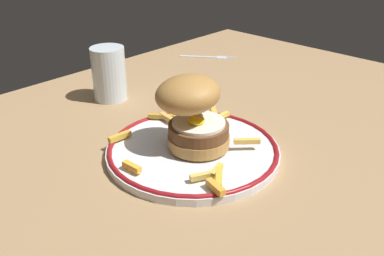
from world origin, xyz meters
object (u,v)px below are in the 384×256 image
(burger, at_px, (192,111))
(water_glass, at_px, (109,77))
(fork, at_px, (209,57))
(dinner_plate, at_px, (192,149))

(burger, distance_m, water_glass, 0.28)
(water_glass, bearing_deg, burger, -99.91)
(water_glass, bearing_deg, fork, 5.69)
(burger, relative_size, water_glass, 1.34)
(water_glass, distance_m, fork, 0.35)
(burger, bearing_deg, fork, 38.10)
(dinner_plate, xyz_separation_m, burger, (0.00, 0.00, 0.07))
(dinner_plate, height_order, fork, dinner_plate)
(fork, bearing_deg, water_glass, -174.31)
(burger, relative_size, fork, 1.15)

